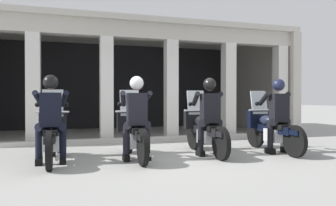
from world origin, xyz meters
The scene contains 11 objects.
ground_plane centered at (0.00, 3.00, 0.00)m, with size 80.00×80.00×0.00m, color #999993.
station_building centered at (-0.05, 4.98, 2.18)m, with size 10.46×4.56×3.47m.
kerb_strip centered at (-0.05, 2.21, 0.06)m, with size 9.96×0.24×0.12m, color #B7B5AD.
motorcycle_far_left centered at (-2.28, 0.04, 0.50)m, with size 0.62×2.04×1.35m.
police_officer_far_left centered at (-2.28, -0.25, 0.94)m, with size 0.63×0.61×1.58m.
motorcycle_center_left centered at (-0.76, -0.06, 0.50)m, with size 0.62×2.04×1.35m.
police_officer_center_left centered at (-0.76, -0.34, 0.94)m, with size 0.63×0.61×1.58m.
motorcycle_center_right centered at (0.76, 0.01, 0.50)m, with size 0.62×2.04×1.35m.
police_officer_center_right centered at (0.76, -0.27, 0.94)m, with size 0.63×0.61×1.58m.
motorcycle_far_right centered at (2.29, -0.15, 0.50)m, with size 0.62×2.04×1.35m.
police_officer_far_right centered at (2.28, -0.44, 0.94)m, with size 0.63×0.61×1.58m.
Camera 1 is at (-1.97, -6.31, 1.16)m, focal length 34.52 mm.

